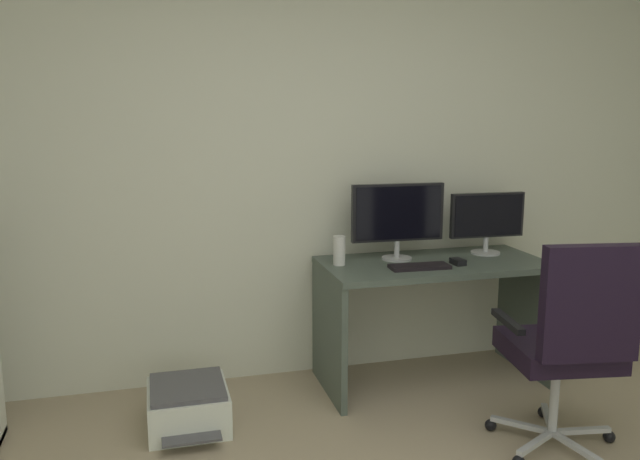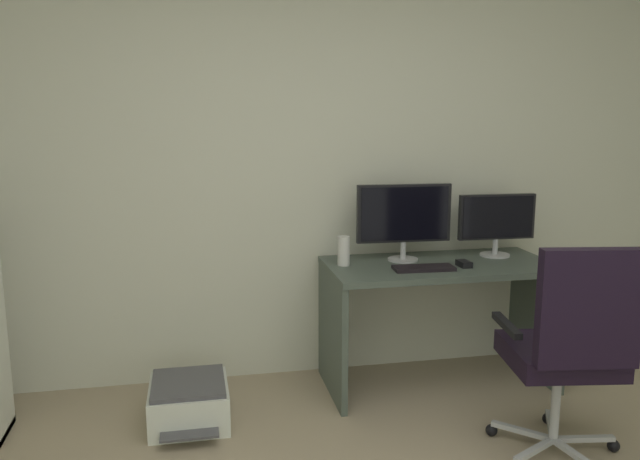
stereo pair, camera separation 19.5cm
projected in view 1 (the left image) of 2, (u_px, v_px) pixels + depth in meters
wall_back at (293, 151)px, 3.83m from camera, size 5.18×0.10×2.77m
desk at (433, 295)px, 3.80m from camera, size 1.33×0.65×0.75m
monitor_main at (398, 215)px, 3.76m from camera, size 0.56×0.18×0.45m
monitor_secondary at (487, 218)px, 3.92m from camera, size 0.48×0.18×0.38m
keyboard at (419, 267)px, 3.59m from camera, size 0.35×0.14×0.02m
computer_mouse at (458, 262)px, 3.68m from camera, size 0.07×0.10×0.03m
desktop_speaker at (339, 251)px, 3.66m from camera, size 0.07×0.07×0.17m
office_chair at (569, 338)px, 2.93m from camera, size 0.63×0.62×1.06m
printer at (188, 406)px, 3.31m from camera, size 0.41×0.52×0.23m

